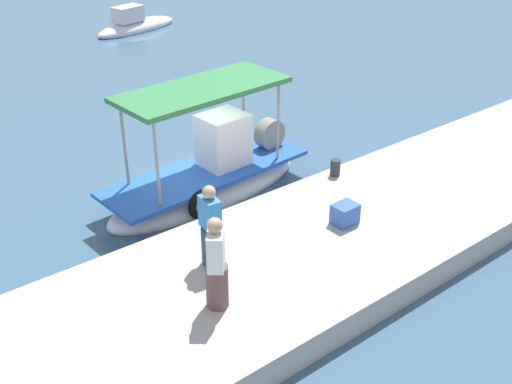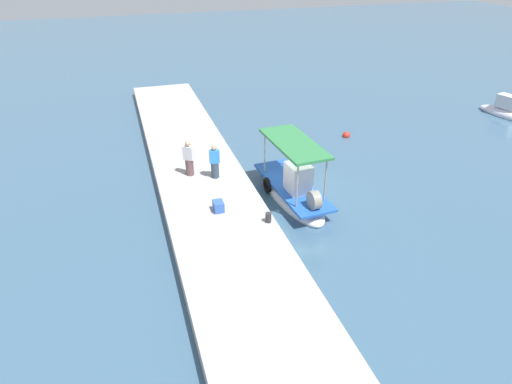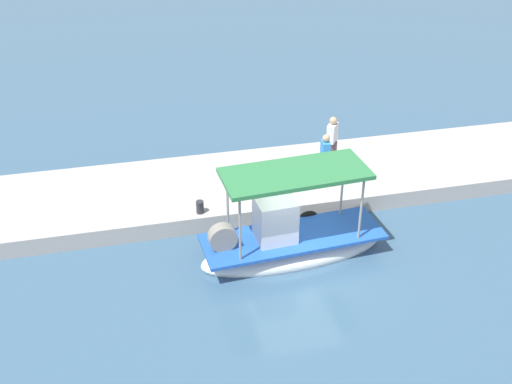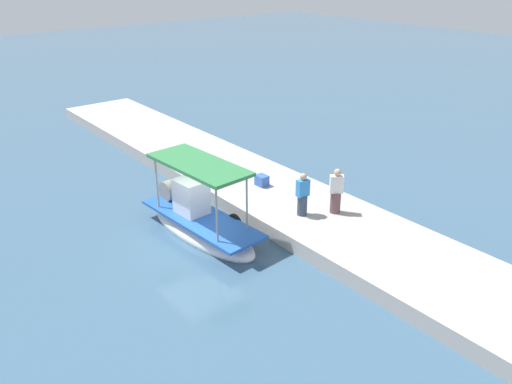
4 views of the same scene
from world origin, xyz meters
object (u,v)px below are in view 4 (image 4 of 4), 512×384
at_px(fisherman_by_crate, 336,193).
at_px(cargo_crate, 262,180).
at_px(mooring_bollard, 209,181).
at_px(main_fishing_boat, 200,221).
at_px(fisherman_near_bollard, 303,196).

bearing_deg(fisherman_by_crate, cargo_crate, 8.65).
relative_size(fisherman_by_crate, mooring_bollard, 4.26).
bearing_deg(main_fishing_boat, cargo_crate, -75.99).
distance_m(fisherman_by_crate, cargo_crate, 3.71).
bearing_deg(fisherman_by_crate, main_fishing_boat, 57.36).
relative_size(fisherman_near_bollard, fisherman_by_crate, 0.95).
relative_size(main_fishing_boat, fisherman_by_crate, 3.23).
bearing_deg(fisherman_by_crate, mooring_bollard, 24.20).
height_order(fisherman_by_crate, mooring_bollard, fisherman_by_crate).
height_order(mooring_bollard, cargo_crate, cargo_crate).
distance_m(main_fishing_boat, fisherman_near_bollard, 3.85).
height_order(fisherman_near_bollard, fisherman_by_crate, fisherman_by_crate).
distance_m(fisherman_near_bollard, mooring_bollard, 4.58).
distance_m(main_fishing_boat, cargo_crate, 3.80).
height_order(fisherman_near_bollard, mooring_bollard, fisherman_near_bollard).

